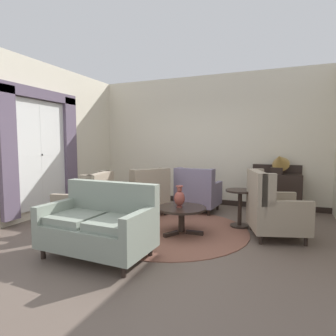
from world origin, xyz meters
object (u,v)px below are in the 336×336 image
object	(u,v)px
armchair_far_left	(145,195)
sideboard	(276,190)
armchair_foreground_right	(271,209)
armchair_beside_settee	(88,203)
armchair_near_sideboard	(197,193)
coffee_table	(182,212)
gramophone	(279,162)
side_table	(240,205)
porcelain_vase	(179,198)
settee	(99,225)

from	to	relation	value
armchair_far_left	sideboard	xyz separation A→B (m)	(2.48, 1.33, 0.05)
armchair_foreground_right	armchair_beside_settee	xyz separation A→B (m)	(-3.03, -0.59, -0.03)
armchair_near_sideboard	armchair_far_left	size ratio (longest dim) A/B	0.82
coffee_table	gramophone	world-z (taller)	gramophone
armchair_foreground_right	side_table	distance (m)	0.64
coffee_table	gramophone	size ratio (longest dim) A/B	1.49
armchair_beside_settee	porcelain_vase	bearing A→B (deg)	85.46
coffee_table	porcelain_vase	world-z (taller)	porcelain_vase
porcelain_vase	settee	size ratio (longest dim) A/B	0.24
sideboard	armchair_beside_settee	bearing A→B (deg)	-141.96
settee	armchair_beside_settee	world-z (taller)	armchair_beside_settee
side_table	sideboard	size ratio (longest dim) A/B	0.66
armchair_beside_settee	settee	bearing A→B (deg)	32.05
armchair_far_left	gramophone	xyz separation A→B (m)	(2.53, 1.24, 0.67)
armchair_near_sideboard	side_table	bearing A→B (deg)	146.04
side_table	armchair_far_left	bearing A→B (deg)	176.58
armchair_foreground_right	sideboard	bearing A→B (deg)	-17.84
coffee_table	armchair_foreground_right	distance (m)	1.41
settee	gramophone	size ratio (longest dim) A/B	2.70
side_table	sideboard	world-z (taller)	sideboard
porcelain_vase	gramophone	xyz separation A→B (m)	(1.46, 2.10, 0.48)
porcelain_vase	armchair_near_sideboard	distance (m)	1.56
coffee_table	settee	distance (m)	1.43
armchair_near_sideboard	gramophone	size ratio (longest dim) A/B	1.78
armchair_far_left	porcelain_vase	bearing A→B (deg)	84.46
armchair_foreground_right	gramophone	bearing A→B (deg)	-19.56
porcelain_vase	side_table	world-z (taller)	porcelain_vase
side_table	armchair_foreground_right	bearing A→B (deg)	-33.63
coffee_table	side_table	xyz separation A→B (m)	(0.82, 0.73, 0.05)
settee	sideboard	world-z (taller)	sideboard
armchair_beside_settee	gramophone	size ratio (longest dim) A/B	1.80
armchair_foreground_right	armchair_beside_settee	distance (m)	3.09
settee	gramophone	distance (m)	4.01
armchair_far_left	coffee_table	bearing A→B (deg)	85.76
armchair_near_sideboard	porcelain_vase	bearing A→B (deg)	100.12
porcelain_vase	armchair_foreground_right	distance (m)	1.45
porcelain_vase	sideboard	size ratio (longest dim) A/B	0.34
coffee_table	armchair_beside_settee	bearing A→B (deg)	-172.67
sideboard	gramophone	world-z (taller)	gramophone
armchair_beside_settee	side_table	world-z (taller)	armchair_beside_settee
armchair_far_left	gramophone	distance (m)	2.90
coffee_table	porcelain_vase	xyz separation A→B (m)	(-0.03, -0.01, 0.24)
armchair_near_sideboard	armchair_foreground_right	size ratio (longest dim) A/B	0.91
armchair_beside_settee	gramophone	world-z (taller)	gramophone
gramophone	armchair_far_left	bearing A→B (deg)	-153.85
armchair_far_left	armchair_foreground_right	bearing A→B (deg)	112.47
armchair_near_sideboard	armchair_beside_settee	bearing A→B (deg)	53.96
sideboard	side_table	bearing A→B (deg)	-111.07
armchair_foreground_right	settee	bearing A→B (deg)	111.68
side_table	coffee_table	bearing A→B (deg)	-138.38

